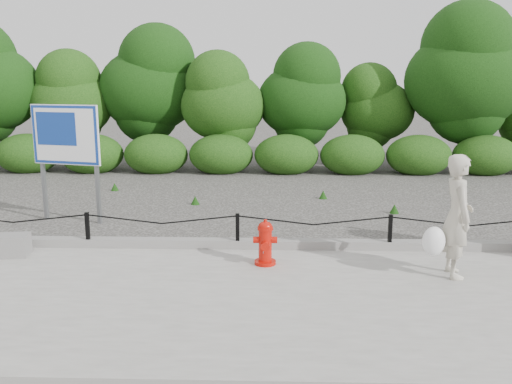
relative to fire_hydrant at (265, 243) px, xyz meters
name	(u,v)px	position (x,y,z in m)	size (l,w,h in m)	color
ground	(238,253)	(-0.47, 0.75, -0.41)	(90.00, 90.00, 0.00)	#2D2B28
sidewalk	(228,299)	(-0.47, -1.25, -0.37)	(14.00, 4.00, 0.08)	gray
curb	(238,244)	(-0.47, 0.80, -0.26)	(14.00, 0.22, 0.14)	slate
chain_barrier	(238,227)	(-0.47, 0.75, 0.04)	(10.06, 0.06, 0.60)	black
treeline	(255,87)	(-0.46, 9.65, 2.14)	(20.34, 3.84, 5.03)	black
fire_hydrant	(265,243)	(0.00, 0.00, 0.00)	(0.36, 0.37, 0.70)	#B61006
pedestrian	(456,218)	(2.68, -0.40, 0.52)	(0.73, 0.65, 1.75)	#B8B09D
advertising_sign	(66,140)	(-3.96, 2.66, 1.24)	(1.44, 0.44, 2.35)	slate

